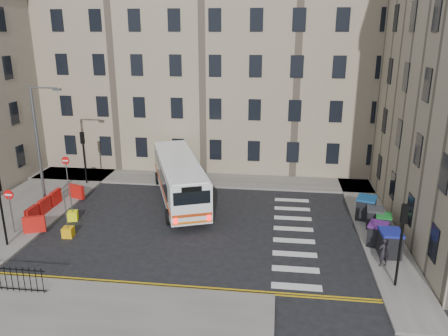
% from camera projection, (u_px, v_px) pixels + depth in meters
% --- Properties ---
extents(ground, '(120.00, 120.00, 0.00)m').
position_uv_depth(ground, '(228.00, 228.00, 26.86)').
color(ground, black).
rests_on(ground, ground).
extents(pavement_north, '(36.00, 3.20, 0.15)m').
position_uv_depth(pavement_north, '(168.00, 178.00, 35.70)').
color(pavement_north, slate).
rests_on(pavement_north, ground).
extents(pavement_east, '(2.40, 26.00, 0.15)m').
position_uv_depth(pavement_east, '(367.00, 209.00, 29.53)').
color(pavement_east, slate).
rests_on(pavement_east, ground).
extents(pavement_west, '(6.00, 22.00, 0.15)m').
position_uv_depth(pavement_west, '(24.00, 209.00, 29.47)').
color(pavement_west, slate).
rests_on(pavement_west, ground).
extents(pavement_sw, '(20.00, 6.00, 0.15)m').
position_uv_depth(pavement_sw, '(33.00, 320.00, 18.22)').
color(pavement_sw, slate).
rests_on(pavement_sw, ground).
extents(terrace_north, '(38.30, 10.80, 17.20)m').
position_uv_depth(terrace_north, '(172.00, 65.00, 39.78)').
color(terrace_north, gray).
rests_on(terrace_north, ground).
extents(traffic_light_east, '(0.28, 0.22, 4.10)m').
position_uv_depth(traffic_light_east, '(402.00, 233.00, 19.75)').
color(traffic_light_east, black).
rests_on(traffic_light_east, pavement_east).
extents(traffic_light_nw, '(0.28, 0.22, 4.10)m').
position_uv_depth(traffic_light_nw, '(83.00, 150.00, 33.60)').
color(traffic_light_nw, black).
rests_on(traffic_light_nw, pavement_west).
extents(traffic_light_sw, '(0.28, 0.22, 4.10)m').
position_uv_depth(traffic_light_sw, '(0.00, 199.00, 23.66)').
color(traffic_light_sw, black).
rests_on(traffic_light_sw, pavement_west).
extents(streetlamp, '(0.50, 0.22, 8.14)m').
position_uv_depth(streetlamp, '(38.00, 145.00, 29.02)').
color(streetlamp, '#595B5E').
rests_on(streetlamp, pavement_west).
extents(no_entry_north, '(0.60, 0.08, 3.00)m').
position_uv_depth(no_entry_north, '(66.00, 167.00, 32.00)').
color(no_entry_north, '#595B5E').
rests_on(no_entry_north, pavement_west).
extents(no_entry_south, '(0.60, 0.08, 3.00)m').
position_uv_depth(no_entry_south, '(10.00, 202.00, 25.38)').
color(no_entry_south, '#595B5E').
rests_on(no_entry_south, pavement_west).
extents(roadworks_barriers, '(1.66, 6.26, 1.00)m').
position_uv_depth(roadworks_barriers, '(50.00, 206.00, 28.57)').
color(roadworks_barriers, red).
rests_on(roadworks_barriers, pavement_west).
extents(bus, '(6.24, 11.21, 3.01)m').
position_uv_depth(bus, '(179.00, 177.00, 30.82)').
color(bus, white).
rests_on(bus, ground).
extents(wheelie_bin_a, '(1.13, 1.29, 1.41)m').
position_uv_depth(wheelie_bin_a, '(390.00, 243.00, 23.12)').
color(wheelie_bin_a, black).
rests_on(wheelie_bin_a, pavement_east).
extents(wheelie_bin_b, '(1.35, 1.44, 1.27)m').
position_uv_depth(wheelie_bin_b, '(378.00, 234.00, 24.30)').
color(wheelie_bin_b, black).
rests_on(wheelie_bin_b, pavement_east).
extents(wheelie_bin_c, '(1.05, 1.16, 1.12)m').
position_uv_depth(wheelie_bin_c, '(383.00, 223.00, 25.81)').
color(wheelie_bin_c, black).
rests_on(wheelie_bin_c, pavement_east).
extents(wheelie_bin_d, '(1.13, 1.25, 1.23)m').
position_uv_depth(wheelie_bin_d, '(375.00, 218.00, 26.48)').
color(wheelie_bin_d, black).
rests_on(wheelie_bin_d, pavement_east).
extents(wheelie_bin_e, '(1.48, 1.59, 1.44)m').
position_uv_depth(wheelie_bin_e, '(366.00, 208.00, 27.69)').
color(wheelie_bin_e, black).
rests_on(wheelie_bin_e, pavement_east).
extents(pedestrian, '(0.63, 0.49, 1.53)m').
position_uv_depth(pedestrian, '(384.00, 252.00, 22.04)').
color(pedestrian, black).
rests_on(pedestrian, pavement_east).
extents(bollard_yellow, '(0.75, 0.75, 0.60)m').
position_uv_depth(bollard_yellow, '(73.00, 216.00, 27.92)').
color(bollard_yellow, '#FAFF0E').
rests_on(bollard_yellow, ground).
extents(bollard_chevron, '(0.65, 0.65, 0.60)m').
position_uv_depth(bollard_chevron, '(68.00, 232.00, 25.64)').
color(bollard_chevron, '#EAA70D').
rests_on(bollard_chevron, ground).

